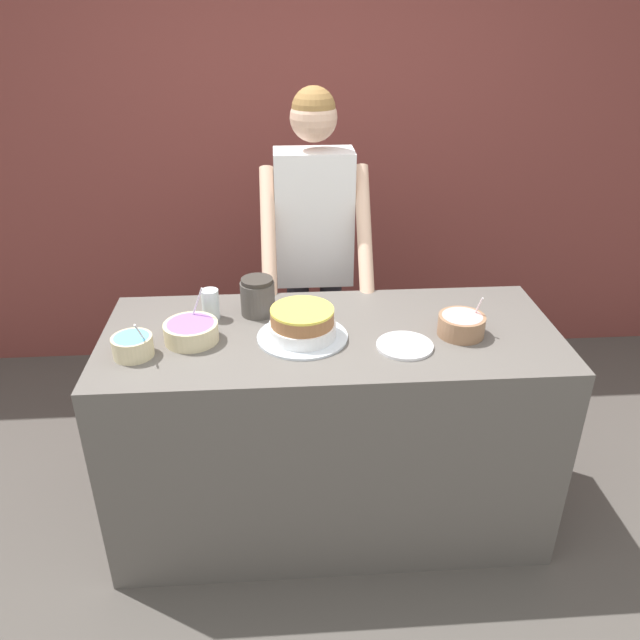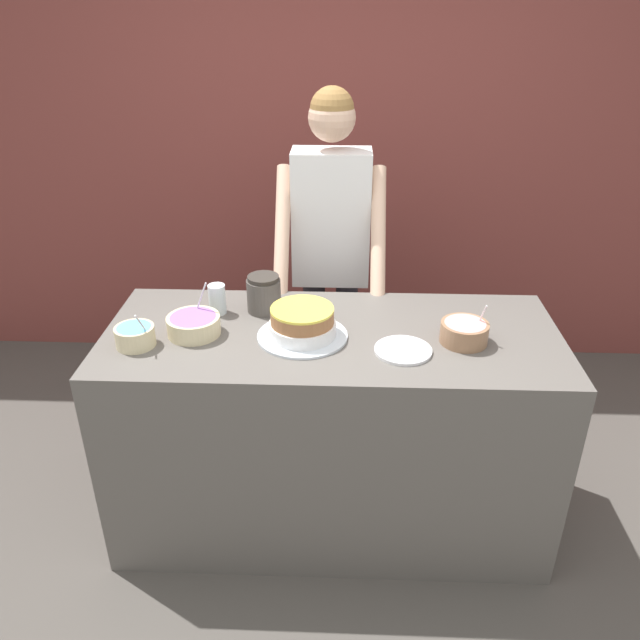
% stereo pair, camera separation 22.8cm
% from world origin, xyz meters
% --- Properties ---
extents(ground_plane, '(14.00, 14.00, 0.00)m').
position_xyz_m(ground_plane, '(0.00, 0.00, 0.00)').
color(ground_plane, '#4C4742').
extents(wall_back, '(10.00, 0.05, 2.60)m').
position_xyz_m(wall_back, '(0.00, 1.90, 1.30)').
color(wall_back, brown).
rests_on(wall_back, ground_plane).
extents(counter, '(1.80, 0.75, 0.94)m').
position_xyz_m(counter, '(0.00, 0.38, 0.47)').
color(counter, '#5B5651').
rests_on(counter, ground_plane).
extents(person_baker, '(0.50, 0.48, 1.77)m').
position_xyz_m(person_baker, '(-0.02, 1.08, 1.09)').
color(person_baker, '#2D2D38').
rests_on(person_baker, ground_plane).
extents(cake, '(0.35, 0.35, 0.12)m').
position_xyz_m(cake, '(-0.11, 0.34, 1.00)').
color(cake, silver).
rests_on(cake, counter).
extents(frosting_bowl_purple, '(0.21, 0.21, 0.19)m').
position_xyz_m(frosting_bowl_purple, '(-0.54, 0.35, 0.98)').
color(frosting_bowl_purple, beige).
rests_on(frosting_bowl_purple, counter).
extents(frosting_bowl_blue, '(0.15, 0.15, 0.16)m').
position_xyz_m(frosting_bowl_blue, '(-0.74, 0.25, 0.98)').
color(frosting_bowl_blue, beige).
rests_on(frosting_bowl_blue, counter).
extents(frosting_bowl_pink, '(0.18, 0.18, 0.16)m').
position_xyz_m(frosting_bowl_pink, '(0.50, 0.32, 0.98)').
color(frosting_bowl_pink, '#936B4C').
rests_on(frosting_bowl_pink, counter).
extents(drinking_glass, '(0.07, 0.07, 0.12)m').
position_xyz_m(drinking_glass, '(-0.48, 0.53, 1.00)').
color(drinking_glass, silver).
rests_on(drinking_glass, counter).
extents(ceramic_plate, '(0.21, 0.21, 0.01)m').
position_xyz_m(ceramic_plate, '(0.27, 0.24, 0.94)').
color(ceramic_plate, silver).
rests_on(ceramic_plate, counter).
extents(stoneware_jar, '(0.14, 0.14, 0.16)m').
position_xyz_m(stoneware_jar, '(-0.29, 0.56, 1.02)').
color(stoneware_jar, '#4C4742').
rests_on(stoneware_jar, counter).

